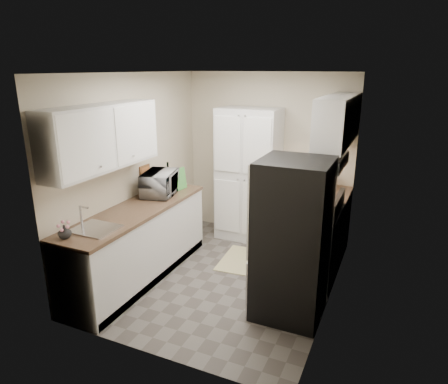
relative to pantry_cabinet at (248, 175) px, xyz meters
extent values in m
plane|color=#56514C|center=(0.20, -1.32, -1.00)|extent=(3.20, 3.20, 0.00)
cube|color=beige|center=(0.20, 0.28, 0.25)|extent=(2.60, 0.04, 2.50)
cube|color=beige|center=(0.20, -2.92, 0.25)|extent=(2.60, 0.04, 2.50)
cube|color=beige|center=(-1.10, -1.32, 0.25)|extent=(0.04, 3.20, 2.50)
cube|color=beige|center=(1.50, -1.32, 0.25)|extent=(0.04, 3.20, 2.50)
cube|color=white|center=(0.20, -1.32, 1.50)|extent=(2.60, 3.20, 0.04)
cube|color=silver|center=(-0.93, -2.07, 0.83)|extent=(0.33, 1.60, 0.70)
cube|color=silver|center=(1.33, -0.50, 0.89)|extent=(0.33, 1.55, 0.58)
cube|color=#99999E|center=(1.27, -0.93, 0.52)|extent=(0.45, 0.76, 0.13)
cube|color=#B7B7BC|center=(-0.79, -2.47, -0.07)|extent=(0.45, 0.40, 0.02)
cube|color=brown|center=(-1.09, -1.12, 0.18)|extent=(0.02, 0.22, 0.22)
cube|color=silver|center=(0.00, 0.00, 0.00)|extent=(0.90, 0.55, 2.00)
cube|color=silver|center=(-0.79, -1.75, -0.56)|extent=(0.60, 2.30, 0.88)
cube|color=brown|center=(-0.79, -1.75, -0.10)|extent=(0.63, 2.33, 0.04)
cube|color=silver|center=(1.19, -0.12, -0.56)|extent=(0.60, 0.80, 0.88)
cube|color=brown|center=(1.19, -0.12, -0.10)|extent=(0.63, 0.83, 0.04)
cube|color=#B7B7BC|center=(1.17, -0.93, -0.55)|extent=(0.64, 0.76, 0.90)
cube|color=black|center=(1.17, -0.93, -0.08)|extent=(0.66, 0.78, 0.03)
cube|color=black|center=(1.46, -0.93, 0.02)|extent=(0.06, 0.76, 0.22)
cube|color=tan|center=(0.80, -1.06, -0.45)|extent=(0.01, 0.16, 0.42)
cube|color=beige|center=(0.80, -0.83, -0.45)|extent=(0.01, 0.16, 0.42)
cube|color=#B7B7BC|center=(1.14, -1.73, -0.15)|extent=(0.70, 0.72, 1.70)
imported|color=#B3B3B8|center=(-0.82, -1.16, 0.08)|extent=(0.52, 0.65, 0.31)
cylinder|color=black|center=(-0.91, -0.80, 0.09)|extent=(0.08, 0.08, 0.33)
imported|color=white|center=(-0.91, -2.77, -0.01)|extent=(0.14, 0.14, 0.14)
cube|color=green|center=(-0.70, -0.83, 0.07)|extent=(0.04, 0.24, 0.30)
cube|color=silver|center=(1.13, 0.01, 0.02)|extent=(0.29, 0.36, 0.20)
cube|color=#C6BC82|center=(0.22, -0.82, -0.99)|extent=(0.56, 0.84, 0.01)
camera|label=1|loc=(2.04, -5.47, 1.55)|focal=32.00mm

